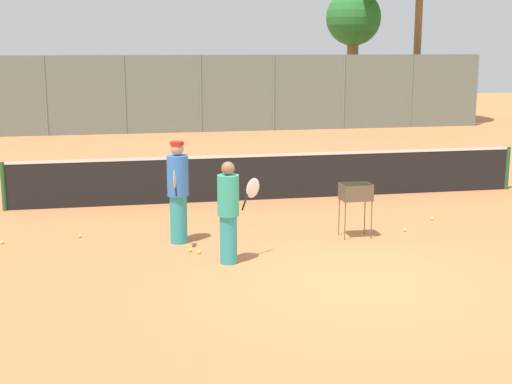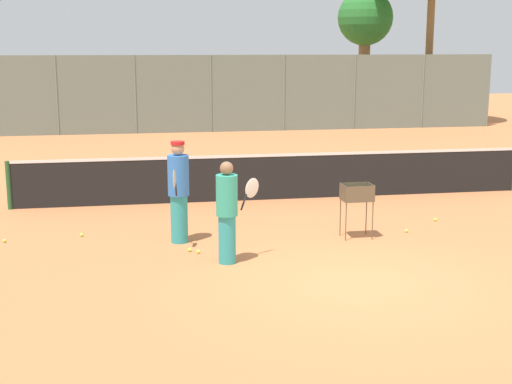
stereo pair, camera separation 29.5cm
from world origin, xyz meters
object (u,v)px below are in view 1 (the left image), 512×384
Objects in this scene: player_white_outfit at (229,211)px; parked_car at (53,112)px; player_red_cap at (178,191)px; ball_cart at (356,196)px; tennis_net at (273,176)px.

parked_car is at bearing 71.15° from player_white_outfit.
ball_cart is at bearing 96.58° from player_red_cap.
player_red_cap is 0.44× the size of parked_car.
parked_car reaches higher than ball_cart.
player_red_cap reaches higher than tennis_net.
player_white_outfit reaches higher than tennis_net.
tennis_net is 17.67m from parked_car.
player_red_cap is at bearing 175.80° from ball_cart.
parked_car is at bearing 110.36° from tennis_net.
tennis_net is at bearing 153.90° from player_red_cap.
player_white_outfit is 1.68× the size of ball_cart.
parked_car is at bearing -158.84° from player_red_cap.
player_white_outfit is at bearing -110.91° from tennis_net.
parked_car is (-6.15, 16.56, 0.10)m from tennis_net.
tennis_net is 2.87× the size of parked_car.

